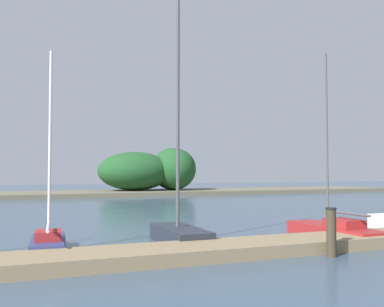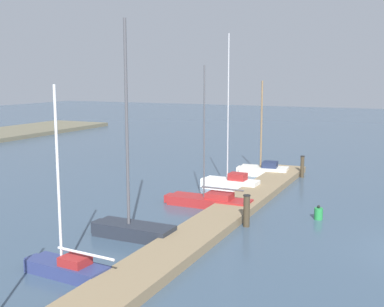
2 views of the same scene
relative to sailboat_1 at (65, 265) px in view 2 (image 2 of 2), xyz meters
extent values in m
cube|color=#847051|center=(6.63, -2.27, -0.16)|extent=(26.19, 1.80, 0.35)
cube|color=navy|center=(-0.01, -0.07, -0.13)|extent=(1.12, 2.80, 0.41)
cube|color=navy|center=(0.09, 1.16, -0.15)|extent=(0.56, 0.72, 0.35)
cube|color=maroon|center=(-0.03, -0.41, 0.21)|extent=(0.75, 0.87, 0.27)
cylinder|color=silver|center=(0.01, 0.14, 2.79)|extent=(0.09, 0.09, 5.43)
cylinder|color=silver|center=(-0.06, -0.83, 0.51)|extent=(0.24, 2.15, 0.08)
cube|color=#232833|center=(3.98, -0.04, -0.07)|extent=(1.13, 3.12, 0.53)
cube|color=#232833|center=(3.99, 1.37, -0.10)|extent=(0.62, 0.78, 0.45)
cylinder|color=#4C4C51|center=(3.98, 0.20, 4.00)|extent=(0.12, 0.12, 7.61)
cube|color=maroon|center=(9.35, -0.89, -0.12)|extent=(1.15, 3.96, 0.43)
cube|color=maroon|center=(9.35, 0.89, -0.14)|extent=(0.63, 0.99, 0.37)
cube|color=maroon|center=(9.35, -1.38, 0.24)|extent=(0.86, 1.19, 0.28)
cylinder|color=#4C4C51|center=(9.35, -0.59, 3.17)|extent=(0.07, 0.07, 6.14)
cylinder|color=#4C4C51|center=(9.35, -1.52, 0.59)|extent=(0.08, 2.07, 0.08)
cube|color=white|center=(13.08, -0.57, -0.05)|extent=(1.04, 2.99, 0.56)
cube|color=white|center=(13.10, 0.77, -0.08)|extent=(0.56, 0.75, 0.48)
cube|color=maroon|center=(13.07, -0.94, 0.41)|extent=(0.76, 0.90, 0.37)
cylinder|color=#B7B7BC|center=(13.08, -0.35, 4.08)|extent=(0.07, 0.07, 7.70)
cube|color=silver|center=(17.62, -1.05, -0.08)|extent=(1.68, 3.05, 0.52)
cube|color=silver|center=(17.46, 0.25, -0.10)|extent=(0.82, 0.81, 0.44)
cube|color=#1E2847|center=(17.66, -1.41, 0.35)|extent=(1.10, 0.99, 0.34)
cylinder|color=#7F6647|center=(17.59, -0.83, 2.83)|extent=(0.11, 0.11, 5.28)
cylinder|color=#3D3323|center=(7.09, -3.47, 0.31)|extent=(0.26, 0.26, 1.29)
cylinder|color=black|center=(7.09, -3.47, 0.97)|extent=(0.30, 0.30, 0.04)
cylinder|color=#3D3323|center=(17.91, -3.34, 0.31)|extent=(0.22, 0.22, 1.29)
cylinder|color=black|center=(17.91, -3.34, 0.97)|extent=(0.25, 0.25, 0.04)
cylinder|color=#23843D|center=(9.38, -5.93, -0.09)|extent=(0.36, 0.36, 0.50)
sphere|color=black|center=(9.38, -5.93, 0.23)|extent=(0.13, 0.13, 0.13)
camera|label=1|loc=(-0.75, -12.91, 1.96)|focal=40.03mm
camera|label=2|loc=(-11.48, -9.64, 5.76)|focal=46.23mm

